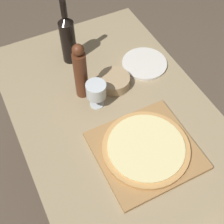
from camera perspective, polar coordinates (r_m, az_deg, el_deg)
name	(u,v)px	position (r m, az deg, el deg)	size (l,w,h in m)	color
ground_plane	(120,196)	(2.01, 1.42, -15.08)	(12.00, 12.00, 0.00)	brown
dining_table	(123,139)	(1.41, 1.96, -5.04)	(0.84, 1.46, 0.77)	#9E8966
cutting_board	(146,150)	(1.26, 6.16, -6.98)	(0.39, 0.37, 0.02)	#A87A47
pizza	(146,148)	(1.25, 6.24, -6.52)	(0.35, 0.35, 0.02)	tan
wine_bottle	(68,38)	(1.52, -8.10, 13.25)	(0.07, 0.07, 0.34)	black
pepper_mill	(80,72)	(1.34, -5.79, 7.25)	(0.06, 0.06, 0.29)	#5B2D19
wine_glass	(96,91)	(1.33, -2.93, 3.90)	(0.09, 0.09, 0.13)	silver
small_bowl	(114,81)	(1.45, 0.38, 5.63)	(0.15, 0.15, 0.05)	tan
dinner_plate	(144,64)	(1.57, 5.95, 8.81)	(0.22, 0.22, 0.01)	silver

